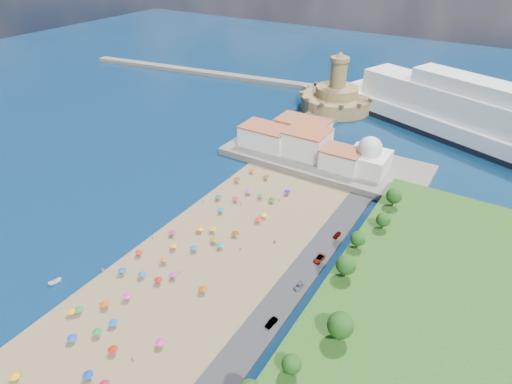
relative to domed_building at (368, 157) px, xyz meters
The scene contains 13 objects.
ground 77.60m from the domed_building, 112.91° to the right, with size 700.00×700.00×0.00m, color #071938.
terrace 21.44m from the domed_building, behind, with size 90.00×36.00×3.00m, color #59544C.
jetty 56.51m from the domed_building, 138.62° to the left, with size 18.00×70.00×2.40m, color #59544C.
breakwater 162.43m from the domed_building, 149.64° to the left, with size 200.00×7.00×2.60m, color #59544C.
waterfront_buildings 33.17m from the domed_building, behind, with size 57.00×29.00×11.00m.
domed_building is the anchor object (origin of this frame).
fortress 79.11m from the domed_building, 122.08° to the left, with size 40.00×40.00×32.40m.
cruise_ship 68.57m from the domed_building, 57.85° to the left, with size 165.79×83.39×36.74m.
beach_parasols 85.46m from the domed_building, 111.46° to the right, with size 31.97×114.19×2.20m.
beachgoers 76.97m from the domed_building, 113.82° to the right, with size 38.61×86.16×1.84m.
moored_boats 134.30m from the domed_building, 114.57° to the right, with size 4.21×24.22×1.72m.
parked_cars 67.25m from the domed_building, 84.85° to the right, with size 2.49×48.16×1.33m.
hillside_trees 80.89m from the domed_building, 77.02° to the right, with size 16.97×112.36×8.12m.
Camera 1 is at (73.08, -86.62, 89.61)m, focal length 30.00 mm.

